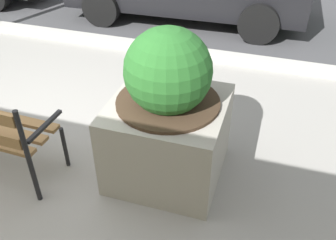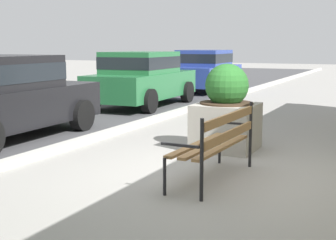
# 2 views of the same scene
# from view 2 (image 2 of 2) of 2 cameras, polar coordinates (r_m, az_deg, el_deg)

# --- Properties ---
(ground_plane) EXTENTS (80.00, 80.00, 0.00)m
(ground_plane) POSITION_cam_2_polar(r_m,az_deg,el_deg) (6.62, 5.95, -6.56)
(ground_plane) COLOR gray
(curb_stone) EXTENTS (60.00, 0.20, 0.12)m
(curb_stone) POSITION_cam_2_polar(r_m,az_deg,el_deg) (8.01, -14.04, -3.62)
(curb_stone) COLOR #B2AFA8
(curb_stone) RESTS_ON ground
(park_bench) EXTENTS (1.82, 0.60, 0.95)m
(park_bench) POSITION_cam_2_polar(r_m,az_deg,el_deg) (6.28, 5.84, -2.29)
(park_bench) COLOR olive
(park_bench) RESTS_ON ground
(concrete_planter) EXTENTS (0.99, 0.99, 1.45)m
(concrete_planter) POSITION_cam_2_polar(r_m,az_deg,el_deg) (8.16, 6.88, 0.84)
(concrete_planter) COLOR gray
(concrete_planter) RESTS_ON ground
(parked_car_black) EXTENTS (4.15, 2.01, 1.56)m
(parked_car_black) POSITION_cam_2_polar(r_m,az_deg,el_deg) (9.47, -19.17, 2.83)
(parked_car_black) COLOR black
(parked_car_black) RESTS_ON ground
(parked_car_green) EXTENTS (4.15, 2.01, 1.56)m
(parked_car_green) POSITION_cam_2_polar(r_m,az_deg,el_deg) (13.93, -3.09, 5.08)
(parked_car_green) COLOR #236638
(parked_car_green) RESTS_ON ground
(parked_car_blue) EXTENTS (4.15, 2.01, 1.56)m
(parked_car_blue) POSITION_cam_2_polar(r_m,az_deg,el_deg) (18.52, 4.41, 6.00)
(parked_car_blue) COLOR navy
(parked_car_blue) RESTS_ON ground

